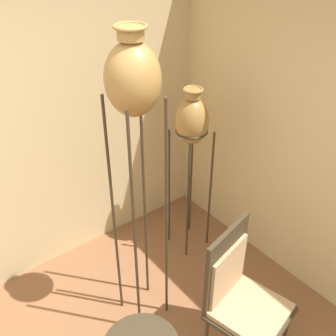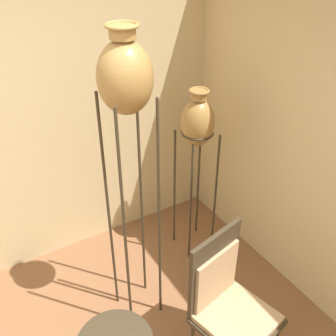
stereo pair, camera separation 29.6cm
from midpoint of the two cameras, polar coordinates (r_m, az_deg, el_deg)
The scene contains 3 objects.
vase_stand_tall at distance 2.27m, azimuth -2.40°, elevation 11.67°, with size 0.32×0.32×2.24m.
vase_stand_medium at distance 3.21m, azimuth 6.97°, elevation 5.98°, with size 0.28×0.28×1.59m.
chair at distance 2.76m, azimuth 11.81°, elevation -18.33°, with size 0.57×0.57×1.07m.
Camera 2 is at (-0.12, -0.89, 2.70)m, focal length 42.00 mm.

